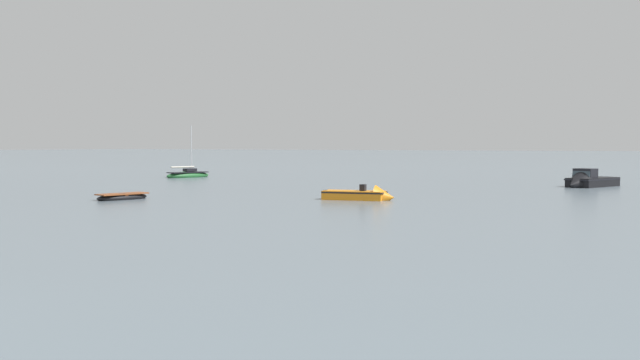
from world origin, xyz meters
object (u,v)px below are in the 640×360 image
at_px(motorboat_moored_2, 364,197).
at_px(rowboat_moored_0, 122,197).
at_px(sailboat_moored_1, 188,175).
at_px(motorboat_moored_0, 587,183).

bearing_deg(motorboat_moored_2, rowboat_moored_0, -162.99).
bearing_deg(motorboat_moored_2, sailboat_moored_1, 137.26).
distance_m(motorboat_moored_0, motorboat_moored_2, 22.88).
relative_size(rowboat_moored_0, motorboat_moored_2, 0.78).
relative_size(motorboat_moored_0, sailboat_moored_1, 1.10).
relative_size(rowboat_moored_0, motorboat_moored_0, 0.58).
bearing_deg(motorboat_moored_0, sailboat_moored_1, -65.21).
distance_m(rowboat_moored_0, motorboat_moored_2, 14.97).
xyz_separation_m(sailboat_moored_1, motorboat_moored_2, (29.11, -17.52, -0.04)).
bearing_deg(sailboat_moored_1, rowboat_moored_0, -131.35).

